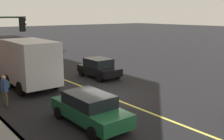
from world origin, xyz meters
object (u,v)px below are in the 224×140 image
(car_green, at_px, (90,108))
(car_black, at_px, (99,68))
(truck_white, at_px, (26,62))
(pedestrian_with_backpack, at_px, (5,88))

(car_green, bearing_deg, car_black, -38.53)
(car_black, distance_m, car_green, 9.28)
(truck_white, bearing_deg, car_green, 178.14)
(car_green, height_order, truck_white, truck_white)
(car_green, height_order, pedestrian_with_backpack, pedestrian_with_backpack)
(car_green, bearing_deg, truck_white, -1.86)
(pedestrian_with_backpack, bearing_deg, car_green, -155.31)
(car_green, bearing_deg, pedestrian_with_backpack, 24.69)
(car_green, relative_size, truck_white, 0.66)
(car_black, relative_size, pedestrian_with_backpack, 2.18)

